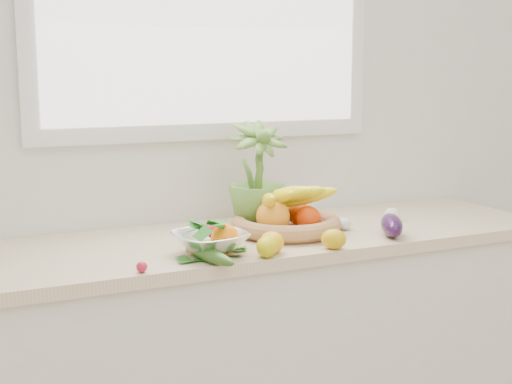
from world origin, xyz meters
name	(u,v)px	position (x,y,z in m)	size (l,w,h in m)	color
back_wall	(206,98)	(0.00, 2.25, 1.35)	(4.50, 0.02, 2.70)	white
counter_cabinet	(240,368)	(0.00, 1.95, 0.43)	(2.20, 0.58, 0.86)	silver
countertop	(240,242)	(0.00, 1.95, 0.88)	(2.24, 0.62, 0.04)	beige
orange_loose	(225,238)	(-0.13, 1.78, 0.94)	(0.09, 0.09, 0.09)	orange
lemon_a	(272,242)	(0.00, 1.71, 0.93)	(0.07, 0.08, 0.07)	#F4B00D
lemon_b	(267,247)	(-0.04, 1.67, 0.93)	(0.06, 0.08, 0.06)	#D2C20B
lemon_c	(334,239)	(0.20, 1.67, 0.93)	(0.06, 0.08, 0.06)	gold
apple	(213,234)	(-0.13, 1.87, 0.94)	(0.08, 0.08, 0.08)	red
ginger	(205,247)	(-0.18, 1.81, 0.92)	(0.11, 0.04, 0.03)	tan
garlic_a	(392,214)	(0.61, 1.94, 0.92)	(0.06, 0.06, 0.05)	silver
garlic_b	(344,224)	(0.37, 1.88, 0.92)	(0.05, 0.05, 0.04)	white
garlic_c	(326,233)	(0.24, 1.79, 0.92)	(0.05, 0.05, 0.04)	silver
eggplant	(392,225)	(0.46, 1.74, 0.94)	(0.07, 0.18, 0.07)	#2A0F37
cucumber	(211,256)	(-0.21, 1.68, 0.92)	(0.04, 0.22, 0.04)	#2D5B1B
radish	(142,267)	(-0.42, 1.67, 0.92)	(0.03, 0.03, 0.03)	#BC1737
potted_herb	(257,175)	(0.09, 2.01, 1.09)	(0.21, 0.21, 0.37)	#54822F
fruit_basket	(285,218)	(0.16, 1.93, 0.95)	(0.48, 0.48, 0.19)	tan
colander_with_spinach	(210,236)	(-0.18, 1.77, 0.96)	(0.25, 0.25, 0.12)	silver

